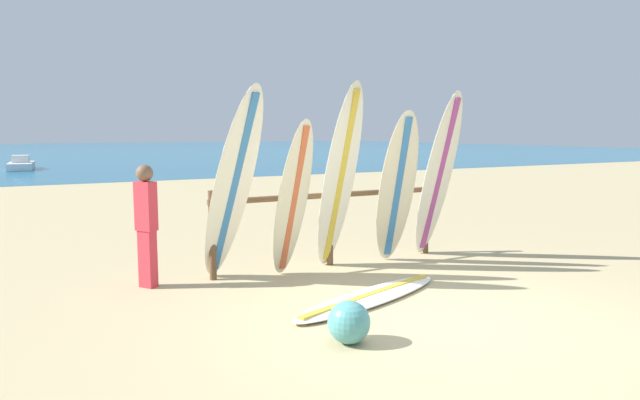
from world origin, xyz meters
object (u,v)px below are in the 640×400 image
Objects in this scene: surfboard_lying_on_sand at (370,297)px; surfboard_leaning_center_left at (340,177)px; surfboard_leaning_center_right at (438,176)px; beach_ball at (349,322)px; surfboard_leaning_left at (293,200)px; surfboard_leaning_center at (397,188)px; beachgoer_standing at (146,220)px; small_boat_offshore at (21,164)px; surfboard_leaning_far_left at (233,187)px; surfboard_rack at (330,212)px.

surfboard_leaning_center_left is at bearing 73.54° from surfboard_lying_on_sand.
surfboard_leaning_center_right is 3.91m from beach_ball.
surfboard_leaning_center_left is at bearing 8.58° from surfboard_leaning_left.
surfboard_leaning_center_left is 6.57× the size of beach_ball.
surfboard_leaning_center_left is 1.03× the size of surfboard_lying_on_sand.
surfboard_leaning_left is 0.81× the size of surfboard_leaning_center_left.
surfboard_leaning_left is 0.83× the size of surfboard_leaning_center_right.
surfboard_leaning_left is 0.83× the size of surfboard_lying_on_sand.
surfboard_leaning_center is at bearing 44.84° from surfboard_lying_on_sand.
surfboard_leaning_left is 1.37× the size of beachgoer_standing.
surfboard_lying_on_sand is 1.36m from beach_ball.
small_boat_offshore reaches higher than surfboard_lying_on_sand.
surfboard_leaning_far_left reaches higher than surfboard_leaning_left.
surfboard_leaning_left is 0.81m from surfboard_leaning_center_left.
beach_ball is at bearing -103.35° from surfboard_leaning_left.
surfboard_leaning_center is 0.79m from surfboard_leaning_center_right.
beachgoer_standing is at bearing 174.23° from surfboard_leaning_center_right.
beach_ball is at bearing -116.17° from surfboard_rack.
surfboard_leaning_center_right is (3.19, -0.03, 0.01)m from surfboard_leaning_far_left.
surfboard_rack is at bearing -0.98° from beachgoer_standing.
small_boat_offshore is at bearing 96.25° from surfboard_leaning_left.
surfboard_leaning_left reaches higher than beach_ball.
small_boat_offshore is (-2.81, 25.62, -0.77)m from surfboard_leaning_left.
surfboard_lying_on_sand is at bearing -83.30° from small_boat_offshore.
surfboard_leaning_center is at bearing -176.77° from surfboard_leaning_center_right.
surfboard_leaning_left is (0.77, -0.09, -0.19)m from surfboard_leaning_far_left.
surfboard_rack is 1.39× the size of surfboard_leaning_center_left.
beach_ball is at bearing -141.72° from surfboard_leaning_center_right.
surfboard_rack is 1.44× the size of surfboard_lying_on_sand.
surfboard_leaning_center is 3.29m from beach_ball.
surfboard_leaning_left is (-0.79, -0.43, 0.26)m from surfboard_rack.
beach_ball is at bearing -85.35° from small_boat_offshore.
surfboard_lying_on_sand is at bearing -104.50° from surfboard_rack.
surfboard_rack is at bearing 12.45° from surfboard_leaning_far_left.
surfboard_leaning_center is (0.88, -0.10, -0.18)m from surfboard_leaning_center_left.
surfboard_leaning_center_left is at bearing 61.46° from beach_ball.
surfboard_leaning_far_left is at bearing -85.43° from small_boat_offshore.
surfboard_leaning_center_right is 4.19m from beachgoer_standing.
beachgoer_standing reaches higher than surfboard_rack.
surfboard_lying_on_sand is 27.07m from small_boat_offshore.
beachgoer_standing is (-4.15, 0.42, -0.41)m from surfboard_leaning_center_right.
small_boat_offshore reaches higher than beach_ball.
surfboard_rack is 1.62× the size of surfboard_leaning_center.
surfboard_leaning_far_left reaches higher than surfboard_rack.
surfboard_leaning_far_left is 1.11m from beachgoer_standing.
surfboard_leaning_center_left is at bearing 173.45° from surfboard_leaning_center.
beachgoer_standing is at bearing 113.43° from beach_ball.
beachgoer_standing is (-0.96, 0.39, -0.40)m from surfboard_leaning_far_left.
surfboard_leaning_far_left is 0.96× the size of surfboard_leaning_center_left.
surfboard_leaning_center_right is 2.73m from surfboard_lying_on_sand.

